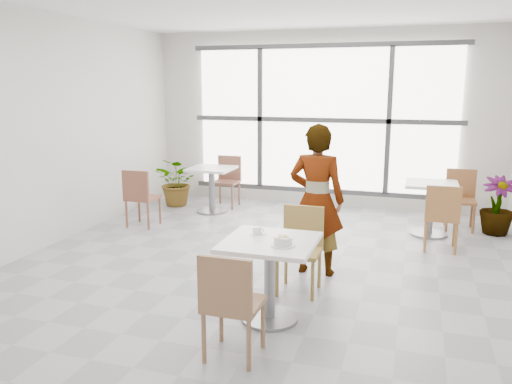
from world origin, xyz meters
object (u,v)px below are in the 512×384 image
(plant_left, at_px, (178,182))
(bg_chair_left_far, at_px, (228,177))
(chair_near, at_px, (230,300))
(bg_table_left, at_px, (212,183))
(main_table, at_px, (270,265))
(coffee_cup, at_px, (257,231))
(bg_chair_right_far, at_px, (461,195))
(plant_right, at_px, (497,206))
(bg_chair_right_near, at_px, (442,213))
(bg_table_right, at_px, (431,201))
(bg_chair_left_near, at_px, (140,194))
(chair_far, at_px, (301,243))
(person, at_px, (317,200))
(oatmeal_bowl, at_px, (283,241))

(plant_left, bearing_deg, bg_chair_left_far, 17.91)
(chair_near, xyz_separation_m, bg_table_left, (-1.94, 4.33, -0.01))
(chair_near, bearing_deg, main_table, -96.76)
(coffee_cup, height_order, bg_chair_right_far, bg_chair_right_far)
(plant_right, bearing_deg, bg_chair_right_near, -126.24)
(main_table, height_order, chair_near, chair_near)
(bg_table_right, bearing_deg, plant_left, 172.41)
(main_table, distance_m, bg_chair_left_far, 4.52)
(bg_table_right, relative_size, bg_chair_left_near, 0.86)
(chair_far, xyz_separation_m, bg_table_right, (1.30, 2.48, -0.01))
(chair_near, xyz_separation_m, bg_chair_left_far, (-1.85, 4.84, 0.00))
(bg_chair_right_far, bearing_deg, plant_right, -20.19)
(bg_chair_left_far, height_order, plant_right, bg_chair_left_far)
(person, bearing_deg, bg_chair_left_far, -51.84)
(oatmeal_bowl, distance_m, bg_chair_right_near, 2.99)
(chair_near, xyz_separation_m, chair_far, (0.20, 1.54, 0.00))
(chair_far, xyz_separation_m, coffee_cup, (-0.27, -0.63, 0.28))
(chair_far, bearing_deg, bg_table_left, 127.47)
(main_table, distance_m, plant_left, 4.71)
(chair_far, xyz_separation_m, bg_chair_left_near, (-2.79, 1.60, 0.00))
(chair_near, height_order, plant_right, chair_near)
(oatmeal_bowl, distance_m, plant_right, 4.31)
(chair_far, distance_m, bg_table_left, 3.52)
(main_table, xyz_separation_m, chair_near, (-0.09, -0.77, -0.02))
(bg_chair_left_far, bearing_deg, chair_near, -69.09)
(plant_left, bearing_deg, bg_chair_right_far, -0.62)
(bg_chair_left_far, xyz_separation_m, plant_right, (4.26, -0.49, -0.09))
(chair_near, height_order, bg_chair_right_near, same)
(bg_chair_left_near, bearing_deg, bg_chair_left_far, -113.53)
(chair_near, xyz_separation_m, bg_table_right, (1.50, 4.02, -0.01))
(main_table, height_order, plant_right, plant_right)
(plant_right, bearing_deg, bg_chair_left_near, -166.40)
(chair_near, relative_size, person, 0.52)
(person, bearing_deg, plant_right, -132.30)
(chair_near, distance_m, bg_chair_right_far, 4.92)
(bg_table_left, bearing_deg, coffee_cup, -61.39)
(main_table, xyz_separation_m, person, (0.16, 1.30, 0.32))
(person, distance_m, bg_chair_left_near, 3.06)
(main_table, height_order, bg_chair_right_far, bg_chair_right_far)
(person, xyz_separation_m, bg_chair_left_near, (-2.85, 1.08, -0.34))
(oatmeal_bowl, xyz_separation_m, coffee_cup, (-0.31, 0.26, -0.01))
(bg_chair_right_near, bearing_deg, coffee_cup, 54.36)
(chair_near, distance_m, oatmeal_bowl, 0.75)
(chair_near, relative_size, coffee_cup, 5.47)
(chair_far, height_order, bg_chair_left_far, same)
(bg_chair_left_near, bearing_deg, plant_left, -86.64)
(bg_chair_left_near, bearing_deg, oatmeal_bowl, 138.67)
(oatmeal_bowl, relative_size, bg_table_right, 0.28)
(bg_chair_left_far, bearing_deg, bg_chair_right_far, -4.79)
(coffee_cup, xyz_separation_m, person, (0.32, 1.15, 0.06))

